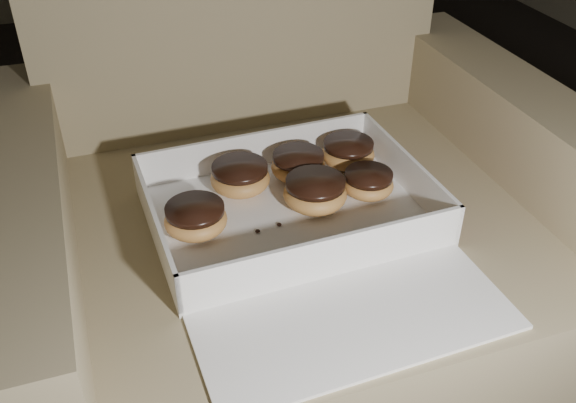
% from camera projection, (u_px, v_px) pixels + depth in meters
% --- Properties ---
extents(armchair, '(0.86, 0.73, 0.90)m').
position_uv_depth(armchair, '(287.00, 248.00, 1.06)').
color(armchair, '#8C7A59').
rests_on(armchair, floor).
extents(bakery_box, '(0.40, 0.46, 0.07)m').
position_uv_depth(bakery_box, '(301.00, 225.00, 0.89)').
color(bakery_box, white).
rests_on(bakery_box, armchair).
extents(donut_a, '(0.09, 0.09, 0.04)m').
position_uv_depth(donut_a, '(240.00, 177.00, 0.96)').
color(donut_a, '#D18E49').
rests_on(donut_a, bakery_box).
extents(donut_b, '(0.08, 0.08, 0.04)m').
position_uv_depth(donut_b, '(348.00, 153.00, 1.02)').
color(donut_b, '#D18E49').
rests_on(donut_b, bakery_box).
extents(donut_c, '(0.08, 0.08, 0.04)m').
position_uv_depth(donut_c, '(298.00, 165.00, 0.99)').
color(donut_c, '#D18E49').
rests_on(donut_c, bakery_box).
extents(donut_d, '(0.09, 0.09, 0.04)m').
position_uv_depth(donut_d, '(196.00, 218.00, 0.87)').
color(donut_d, '#D18E49').
rests_on(donut_d, bakery_box).
extents(donut_e, '(0.08, 0.08, 0.04)m').
position_uv_depth(donut_e, '(368.00, 183.00, 0.95)').
color(donut_e, '#D18E49').
rests_on(donut_e, bakery_box).
extents(donut_f, '(0.09, 0.09, 0.05)m').
position_uv_depth(donut_f, '(315.00, 192.00, 0.92)').
color(donut_f, '#D18E49').
rests_on(donut_f, bakery_box).
extents(crumb_a, '(0.01, 0.01, 0.00)m').
position_uv_depth(crumb_a, '(308.00, 244.00, 0.86)').
color(crumb_a, black).
rests_on(crumb_a, bakery_box).
extents(crumb_b, '(0.01, 0.01, 0.00)m').
position_uv_depth(crumb_b, '(272.00, 268.00, 0.82)').
color(crumb_b, black).
rests_on(crumb_b, bakery_box).
extents(crumb_c, '(0.01, 0.01, 0.00)m').
position_uv_depth(crumb_c, '(397.00, 232.00, 0.88)').
color(crumb_c, black).
rests_on(crumb_c, bakery_box).
extents(crumb_d, '(0.01, 0.01, 0.00)m').
position_uv_depth(crumb_d, '(279.00, 224.00, 0.90)').
color(crumb_d, black).
rests_on(crumb_d, bakery_box).
extents(crumb_e, '(0.01, 0.01, 0.00)m').
position_uv_depth(crumb_e, '(258.00, 231.00, 0.88)').
color(crumb_e, black).
rests_on(crumb_e, bakery_box).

